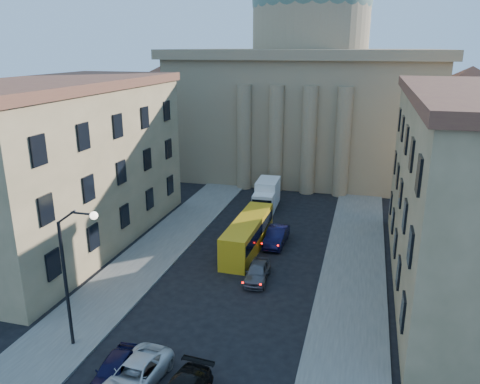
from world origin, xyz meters
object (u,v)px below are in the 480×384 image
object	(u,v)px
car_left_near	(114,370)
city_bus	(248,234)
street_lamp	(72,267)
box_truck	(266,196)

from	to	relation	value
car_left_near	city_bus	world-z (taller)	city_bus
street_lamp	car_left_near	distance (m)	6.17
city_bus	box_truck	world-z (taller)	box_truck
car_left_near	street_lamp	bearing A→B (deg)	144.91
car_left_near	box_truck	size ratio (longest dim) A/B	0.72
street_lamp	city_bus	size ratio (longest dim) A/B	0.88
street_lamp	box_truck	world-z (taller)	street_lamp
city_bus	box_truck	distance (m)	11.23
city_bus	box_truck	size ratio (longest dim) A/B	1.73
street_lamp	box_truck	xyz separation A→B (m)	(5.43, 27.64, -3.81)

